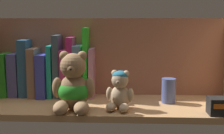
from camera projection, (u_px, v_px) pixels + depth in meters
shelf_board at (108, 107)px, 102.00cm from camera, size 82.74×27.05×2.00cm
shelf_back_panel at (110, 59)px, 113.88cm from camera, size 85.14×1.20×30.20cm
book_0 at (6, 74)px, 112.86cm from camera, size 3.77×10.39×15.65cm
book_1 at (16, 75)px, 112.68cm from camera, size 3.57×9.41×15.56cm
book_2 at (26, 68)px, 112.13cm from camera, size 3.34×9.37×20.53cm
book_3 at (35, 72)px, 112.18cm from camera, size 2.80×11.89×17.58cm
book_4 at (45, 75)px, 112.16cm from camera, size 3.27×13.55×15.54cm
book_5 at (52, 71)px, 111.80cm from camera, size 1.67×10.99×18.59cm
book_6 at (58, 66)px, 111.42cm from camera, size 2.30×10.12×22.27cm
book_7 at (65, 73)px, 111.68cm from camera, size 1.89×12.08×17.08cm
book_8 at (72, 67)px, 111.24cm from camera, size 2.34×9.79×21.53cm
book_9 at (80, 71)px, 111.31cm from camera, size 3.30×12.99×18.80cm
book_10 at (86, 62)px, 110.73cm from camera, size 1.60×9.21×24.85cm
book_11 at (92, 72)px, 111.17cm from camera, size 1.70×10.15×17.61cm
teddy_bear_larger at (73, 87)px, 93.94cm from camera, size 13.17×13.67×18.21cm
teddy_bear_smaller at (120, 91)px, 95.15cm from camera, size 9.08×9.44×12.17cm
pillar_candle at (169, 91)px, 102.75cm from camera, size 4.72×4.72×8.27cm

